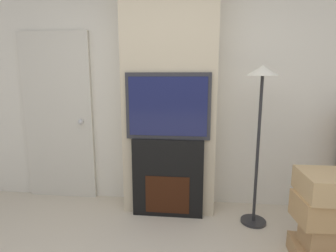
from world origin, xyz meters
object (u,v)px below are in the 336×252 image
(box_stack, at_px, (327,217))
(floor_lamp, at_px, (261,101))
(television, at_px, (168,106))
(fireplace, at_px, (168,178))

(box_stack, bearing_deg, floor_lamp, 126.64)
(television, xyz_separation_m, box_stack, (1.33, -0.65, -0.79))
(television, height_order, floor_lamp, floor_lamp)
(floor_lamp, xyz_separation_m, box_stack, (0.43, -0.57, -0.86))
(television, distance_m, floor_lamp, 0.91)
(television, bearing_deg, fireplace, 90.00)
(fireplace, bearing_deg, television, -90.00)
(television, bearing_deg, floor_lamp, -4.80)
(fireplace, xyz_separation_m, floor_lamp, (0.90, -0.08, 0.84))
(floor_lamp, bearing_deg, fireplace, 175.07)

